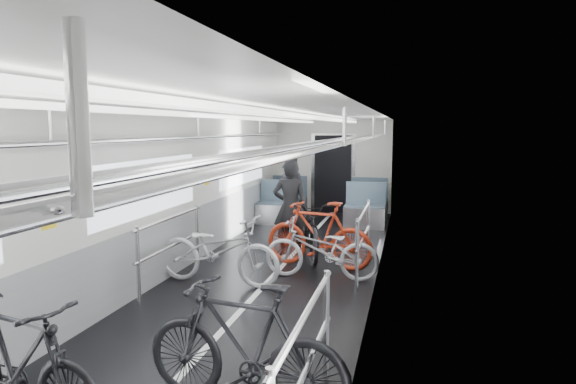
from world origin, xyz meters
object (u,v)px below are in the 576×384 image
bike_left_far (218,250)px  bike_right_mid (321,249)px  bike_right_near (244,346)px  person_standing (290,207)px  bike_right_far (318,234)px  bike_aisle (309,228)px  person_seated (290,188)px  bike_left_mid (18,363)px

bike_left_far → bike_right_mid: (1.37, 0.56, -0.05)m
bike_right_near → person_standing: person_standing is taller
bike_right_far → bike_right_near: bearing=13.7°
bike_left_far → bike_aisle: bike_aisle is taller
bike_aisle → bike_right_near: bearing=-104.1°
bike_aisle → person_seated: (-1.15, 3.47, 0.27)m
bike_left_far → person_seated: (-0.20, 5.27, 0.28)m
bike_right_near → bike_aisle: 4.85m
bike_right_far → person_standing: bearing=-128.2°
bike_left_far → bike_right_near: bike_right_near is taller
bike_right_far → person_seated: (-1.42, 4.11, 0.23)m
bike_left_mid → bike_right_far: size_ratio=0.96×
bike_right_near → bike_right_far: bike_right_far is taller
person_seated → bike_right_near: bearing=98.4°
bike_right_mid → bike_left_far: bearing=-67.1°
bike_left_far → bike_right_far: bearing=-40.7°
bike_right_mid → person_seated: (-1.56, 4.71, 0.32)m
bike_aisle → person_standing: bearing=145.2°
person_seated → person_standing: bearing=100.9°
bike_right_near → bike_right_far: size_ratio=0.98×
bike_right_far → bike_aisle: 0.69m
person_standing → person_seated: bearing=-86.5°
bike_left_far → bike_right_far: 1.69m
bike_left_mid → bike_left_far: bike_left_mid is taller
bike_aisle → person_standing: size_ratio=1.14×
bike_right_far → bike_left_mid: bearing=-4.1°
person_standing → person_seated: size_ratio=1.08×
bike_left_far → bike_right_near: bearing=-149.9°
bike_right_far → person_standing: 1.01m
bike_right_mid → bike_aisle: bike_aisle is taller
bike_left_far → bike_aisle: bearing=-22.2°
bike_right_far → person_standing: person_standing is taller
person_standing → person_seated: (-0.79, 3.37, -0.06)m
bike_right_mid → bike_aisle: bearing=-161.2°
bike_right_near → bike_aisle: bearing=-166.0°
bike_aisle → bike_right_far: bearing=-86.4°
bike_left_far → bike_right_far: size_ratio=1.04×
bike_right_far → person_seated: 4.35m
bike_right_mid → person_standing: bearing=-149.7°
bike_left_mid → person_seated: (-0.07, 8.93, 0.25)m
person_seated → bike_aisle: bearing=106.0°
bike_left_far → person_standing: (0.60, 1.90, 0.34)m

